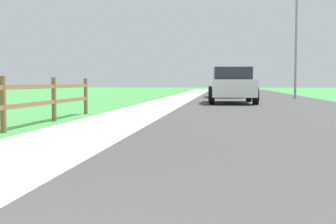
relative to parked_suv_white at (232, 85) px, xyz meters
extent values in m
plane|color=#3E8B42|center=(-2.01, 5.50, -0.83)|extent=(120.00, 120.00, 0.00)
cube|color=#3C3C3C|center=(1.49, 7.50, -0.82)|extent=(7.00, 66.00, 0.01)
cube|color=#BF9B91|center=(-5.01, 7.50, -0.82)|extent=(6.00, 66.00, 0.01)
cube|color=#3E8B42|center=(-6.51, 7.50, -0.82)|extent=(5.00, 66.00, 0.00)
cylinder|color=brown|center=(-4.38, -12.90, -0.30)|extent=(0.11, 0.11, 1.05)
cylinder|color=brown|center=(-4.38, -10.38, -0.30)|extent=(0.11, 0.11, 1.05)
cylinder|color=brown|center=(-4.38, -7.86, -0.30)|extent=(0.11, 0.11, 1.05)
cube|color=white|center=(0.00, 0.04, -0.13)|extent=(2.03, 4.71, 0.74)
cube|color=#1E232B|center=(0.01, -0.12, 0.51)|extent=(1.72, 2.47, 0.54)
cylinder|color=black|center=(0.98, -1.36, -0.45)|extent=(0.25, 0.77, 0.76)
cylinder|color=black|center=(-0.85, -1.44, -0.45)|extent=(0.25, 0.77, 0.76)
cylinder|color=black|center=(0.85, 1.51, -0.45)|extent=(0.25, 0.77, 0.76)
cylinder|color=black|center=(-0.98, 1.43, -0.45)|extent=(0.25, 0.77, 0.76)
cube|color=#B7BABF|center=(-0.17, 8.30, -0.14)|extent=(2.11, 4.55, 0.76)
cube|color=#1E232B|center=(-0.17, 8.25, 0.55)|extent=(1.73, 2.21, 0.61)
cylinder|color=black|center=(0.83, 6.99, -0.46)|extent=(0.27, 0.74, 0.73)
cylinder|color=black|center=(-0.97, 6.86, -0.46)|extent=(0.27, 0.74, 0.73)
cylinder|color=black|center=(0.63, 9.73, -0.46)|extent=(0.27, 0.74, 0.73)
cylinder|color=black|center=(-1.16, 9.61, -0.46)|extent=(0.27, 0.74, 0.73)
cube|color=maroon|center=(0.18, 18.32, -0.13)|extent=(1.90, 4.64, 0.75)
cube|color=#1E232B|center=(0.18, 18.22, 0.48)|extent=(1.64, 2.10, 0.48)
cylinder|color=black|center=(1.12, 16.90, -0.45)|extent=(0.23, 0.75, 0.75)
cylinder|color=black|center=(-0.71, 16.87, -0.45)|extent=(0.23, 0.75, 0.75)
cylinder|color=black|center=(1.07, 19.76, -0.45)|extent=(0.23, 0.75, 0.75)
cylinder|color=black|center=(-0.76, 19.73, -0.45)|extent=(0.23, 0.75, 0.75)
cube|color=black|center=(0.00, 29.28, -0.16)|extent=(2.15, 4.53, 0.77)
cube|color=#1E232B|center=(-0.01, 29.40, 0.50)|extent=(1.77, 2.53, 0.55)
cylinder|color=black|center=(1.01, 28.00, -0.49)|extent=(0.27, 0.68, 0.66)
cylinder|color=black|center=(-0.79, 27.85, -0.49)|extent=(0.27, 0.68, 0.66)
cylinder|color=black|center=(0.79, 30.71, -0.49)|extent=(0.27, 0.68, 0.66)
cylinder|color=black|center=(-1.01, 30.57, -0.49)|extent=(0.27, 0.68, 0.66)
cylinder|color=gray|center=(3.72, 5.98, 2.79)|extent=(0.14, 0.14, 7.24)
camera|label=1|loc=(-0.39, -20.77, 0.10)|focal=48.61mm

